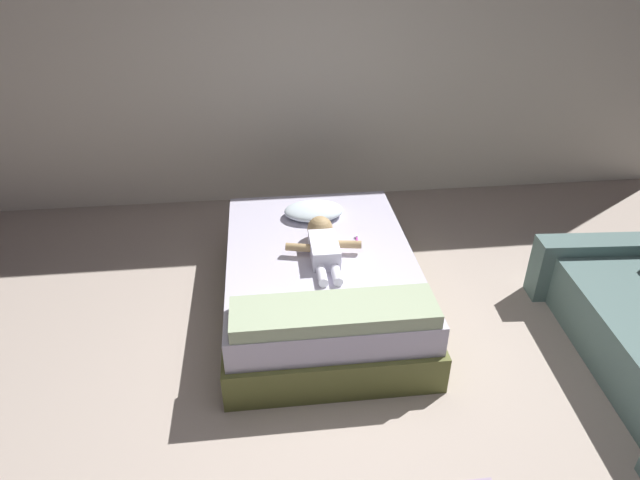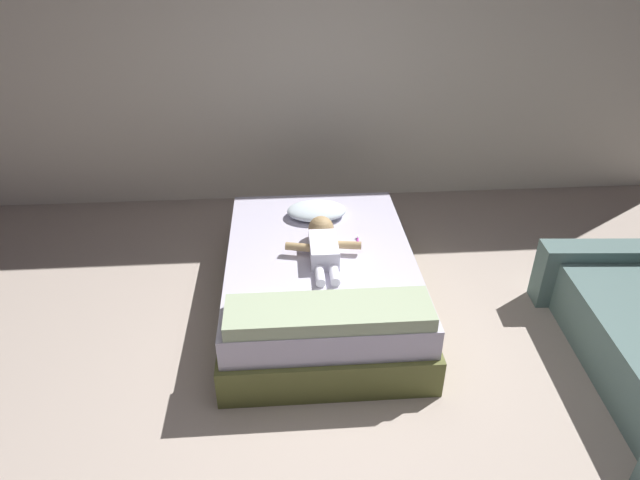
# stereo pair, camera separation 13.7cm
# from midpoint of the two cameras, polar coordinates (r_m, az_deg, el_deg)

# --- Properties ---
(ground_plane) EXTENTS (8.00, 8.00, 0.00)m
(ground_plane) POSITION_cam_midpoint_polar(r_m,az_deg,el_deg) (3.39, 2.96, -18.23)
(ground_plane) COLOR #AE9E91
(wall_behind_bed) EXTENTS (8.00, 0.12, 2.89)m
(wall_behind_bed) POSITION_cam_midpoint_polar(r_m,az_deg,el_deg) (5.31, -0.56, 18.94)
(wall_behind_bed) COLOR silver
(wall_behind_bed) RESTS_ON ground_plane
(bed) EXTENTS (1.36, 1.90, 0.48)m
(bed) POSITION_cam_midpoint_polar(r_m,az_deg,el_deg) (4.03, 0.97, -4.22)
(bed) COLOR brown
(bed) RESTS_ON ground_plane
(pillow) EXTENTS (0.46, 0.33, 0.10)m
(pillow) POSITION_cam_midpoint_polar(r_m,az_deg,el_deg) (4.32, 0.54, 3.04)
(pillow) COLOR silver
(pillow) RESTS_ON bed
(baby) EXTENTS (0.54, 0.68, 0.19)m
(baby) POSITION_cam_midpoint_polar(r_m,az_deg,el_deg) (3.85, 1.36, -0.40)
(baby) COLOR white
(baby) RESTS_ON bed
(toothbrush) EXTENTS (0.03, 0.14, 0.02)m
(toothbrush) POSITION_cam_midpoint_polar(r_m,az_deg,el_deg) (4.01, 4.91, -0.15)
(toothbrush) COLOR #B836A0
(toothbrush) RESTS_ON bed
(blanket) EXTENTS (1.22, 0.33, 0.09)m
(blanket) POSITION_cam_midpoint_polar(r_m,az_deg,el_deg) (3.27, 2.14, -7.54)
(blanket) COLOR #9CAC89
(blanket) RESTS_ON bed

